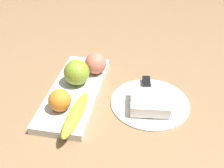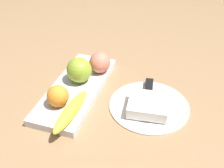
{
  "view_description": "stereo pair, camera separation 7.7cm",
  "coord_description": "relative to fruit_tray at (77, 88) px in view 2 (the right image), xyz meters",
  "views": [
    {
      "loc": [
        0.6,
        0.24,
        0.51
      ],
      "look_at": [
        -0.0,
        0.12,
        0.05
      ],
      "focal_mm": 42.57,
      "sensor_mm": 36.0,
      "label": 1
    },
    {
      "loc": [
        0.58,
        0.31,
        0.51
      ],
      "look_at": [
        -0.0,
        0.12,
        0.05
      ],
      "focal_mm": 42.57,
      "sensor_mm": 36.0,
      "label": 2
    }
  ],
  "objects": [
    {
      "name": "orange_near_apple",
      "position": [
        0.1,
        -0.01,
        0.04
      ],
      "size": [
        0.06,
        0.06,
        0.06
      ],
      "primitive_type": "sphere",
      "color": "orange",
      "rests_on": "fruit_tray"
    },
    {
      "name": "peach",
      "position": [
        -0.09,
        0.04,
        0.05
      ],
      "size": [
        0.07,
        0.07,
        0.07
      ],
      "primitive_type": "sphere",
      "color": "#DF7760",
      "rests_on": "fruit_tray"
    },
    {
      "name": "fruit_tray",
      "position": [
        0.0,
        0.0,
        0.0
      ],
      "size": [
        0.36,
        0.14,
        0.02
      ],
      "primitive_type": "cube",
      "color": "silver",
      "rests_on": "ground_plane"
    },
    {
      "name": "knife",
      "position": [
        -0.04,
        0.22,
        0.0
      ],
      "size": [
        0.18,
        0.05,
        0.01
      ],
      "rotation": [
        0.0,
        0.0,
        0.14
      ],
      "color": "silver",
      "rests_on": "dinner_plate"
    },
    {
      "name": "folded_napkin",
      "position": [
        0.03,
        0.23,
        0.01
      ],
      "size": [
        0.11,
        0.12,
        0.03
      ],
      "primitive_type": "cube",
      "rotation": [
        0.0,
        0.0,
        0.11
      ],
      "color": "white",
      "rests_on": "dinner_plate"
    },
    {
      "name": "ground_plane",
      "position": [
        0.0,
        -0.01,
        -0.01
      ],
      "size": [
        2.4,
        2.4,
        0.0
      ],
      "primitive_type": "plane",
      "color": "#95724F"
    },
    {
      "name": "banana",
      "position": [
        0.13,
        0.04,
        0.03
      ],
      "size": [
        0.18,
        0.05,
        0.03
      ],
      "primitive_type": "ellipsoid",
      "rotation": [
        0.0,
        0.0,
        3.08
      ],
      "color": "yellow",
      "rests_on": "fruit_tray"
    },
    {
      "name": "apple",
      "position": [
        -0.03,
        0.0,
        0.05
      ],
      "size": [
        0.08,
        0.08,
        0.08
      ],
      "primitive_type": "sphere",
      "color": "#8AA92E",
      "rests_on": "fruit_tray"
    },
    {
      "name": "dinner_plate",
      "position": [
        0.0,
        0.23,
        -0.01
      ],
      "size": [
        0.23,
        0.23,
        0.01
      ],
      "primitive_type": "cylinder",
      "color": "white",
      "rests_on": "ground_plane"
    }
  ]
}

